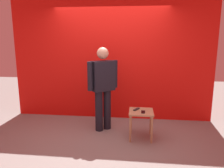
{
  "coord_description": "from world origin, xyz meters",
  "views": [
    {
      "loc": [
        0.6,
        -3.72,
        1.85
      ],
      "look_at": [
        0.1,
        0.55,
        0.94
      ],
      "focal_mm": 35.52,
      "sensor_mm": 36.0,
      "label": 1
    }
  ],
  "objects_px": {
    "standing_person": "(103,85)",
    "side_table": "(141,116)",
    "cell_phone": "(143,112)",
    "tv_remote": "(136,109)"
  },
  "relations": [
    {
      "from": "side_table",
      "to": "cell_phone",
      "type": "bearing_deg",
      "value": -62.73
    },
    {
      "from": "standing_person",
      "to": "side_table",
      "type": "xyz_separation_m",
      "value": [
        0.76,
        -0.32,
        -0.5
      ]
    },
    {
      "from": "side_table",
      "to": "cell_phone",
      "type": "height_order",
      "value": "cell_phone"
    },
    {
      "from": "cell_phone",
      "to": "tv_remote",
      "type": "distance_m",
      "value": 0.18
    },
    {
      "from": "cell_phone",
      "to": "tv_remote",
      "type": "relative_size",
      "value": 0.85
    },
    {
      "from": "side_table",
      "to": "tv_remote",
      "type": "bearing_deg",
      "value": 142.89
    },
    {
      "from": "cell_phone",
      "to": "tv_remote",
      "type": "height_order",
      "value": "tv_remote"
    },
    {
      "from": "cell_phone",
      "to": "tv_remote",
      "type": "bearing_deg",
      "value": 134.02
    },
    {
      "from": "standing_person",
      "to": "cell_phone",
      "type": "distance_m",
      "value": 0.96
    },
    {
      "from": "standing_person",
      "to": "side_table",
      "type": "relative_size",
      "value": 3.14
    }
  ]
}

